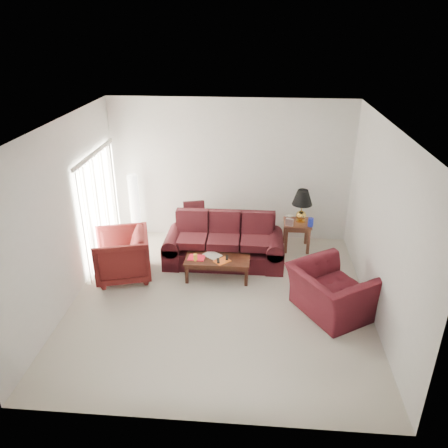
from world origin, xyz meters
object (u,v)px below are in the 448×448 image
at_px(armchair_left, 122,255).
at_px(coffee_table, 218,267).
at_px(end_table, 296,235).
at_px(floor_lamp, 135,207).
at_px(sofa, 224,241).
at_px(armchair_right, 331,292).

relative_size(armchair_left, coffee_table, 0.84).
bearing_deg(end_table, armchair_left, -157.09).
bearing_deg(floor_lamp, sofa, -24.43).
bearing_deg(armchair_right, armchair_left, 45.12).
relative_size(sofa, coffee_table, 1.96).
distance_m(armchair_right, coffee_table, 2.14).
distance_m(sofa, armchair_left, 1.94).
bearing_deg(armchair_left, sofa, 93.98).
height_order(sofa, end_table, sofa).
height_order(floor_lamp, coffee_table, floor_lamp).
relative_size(armchair_right, coffee_table, 1.03).
xyz_separation_m(floor_lamp, armchair_left, (0.16, -1.57, -0.29)).
distance_m(sofa, floor_lamp, 2.20).
xyz_separation_m(sofa, armchair_right, (1.85, -1.47, -0.08)).
bearing_deg(end_table, coffee_table, -140.32).
distance_m(end_table, armchair_left, 3.56).
height_order(armchair_left, armchair_right, armchair_left).
bearing_deg(coffee_table, armchair_left, -161.04).
distance_m(floor_lamp, armchair_left, 1.61).
distance_m(end_table, coffee_table, 1.99).
distance_m(floor_lamp, armchair_right, 4.52).
relative_size(sofa, armchair_right, 1.90).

